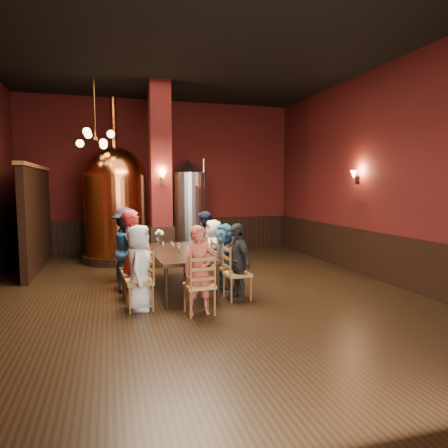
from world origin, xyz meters
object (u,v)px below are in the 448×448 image
object	(u,v)px
person_1	(134,254)
copper_kettle	(116,203)
dining_table	(177,254)
person_2	(130,251)
steel_vessel	(188,207)
rose_vase	(160,234)
person_0	(139,267)

from	to	relation	value
person_1	copper_kettle	distance (m)	3.80
dining_table	person_2	size ratio (longest dim) A/B	1.64
person_1	steel_vessel	world-z (taller)	steel_vessel
dining_table	rose_vase	distance (m)	1.05
dining_table	person_2	bearing A→B (deg)	158.78
steel_vessel	rose_vase	bearing A→B (deg)	-112.32
person_0	person_1	xyz separation A→B (m)	(-0.04, 0.67, 0.10)
person_2	copper_kettle	distance (m)	3.16
person_0	person_1	bearing A→B (deg)	19.29
person_0	steel_vessel	xyz separation A→B (m)	(1.76, 4.90, 0.68)
dining_table	person_0	distance (m)	1.31
person_1	person_2	xyz separation A→B (m)	(-0.04, 0.66, -0.04)
steel_vessel	rose_vase	size ratio (longest dim) A/B	8.46
steel_vessel	rose_vase	distance (m)	3.11
steel_vessel	person_0	bearing A→B (deg)	-109.73
person_2	steel_vessel	xyz separation A→B (m)	(1.84, 3.57, 0.62)
copper_kettle	rose_vase	distance (m)	2.56
person_2	rose_vase	world-z (taller)	person_2
person_0	rose_vase	size ratio (longest dim) A/B	4.25
dining_table	person_1	xyz separation A→B (m)	(-0.83, -0.38, 0.10)
dining_table	steel_vessel	size ratio (longest dim) A/B	0.90
person_1	person_2	distance (m)	0.66
rose_vase	person_1	bearing A→B (deg)	-114.49
person_1	rose_vase	size ratio (longest dim) A/B	4.88
person_0	steel_vessel	world-z (taller)	steel_vessel
person_0	person_2	size ratio (longest dim) A/B	0.92
dining_table	copper_kettle	distance (m)	3.60
person_0	person_1	world-z (taller)	person_1
person_0	person_1	size ratio (longest dim) A/B	0.87
dining_table	copper_kettle	xyz separation A→B (m)	(-1.06, 3.33, 0.86)
dining_table	person_2	distance (m)	0.91
dining_table	copper_kettle	size ratio (longest dim) A/B	0.58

